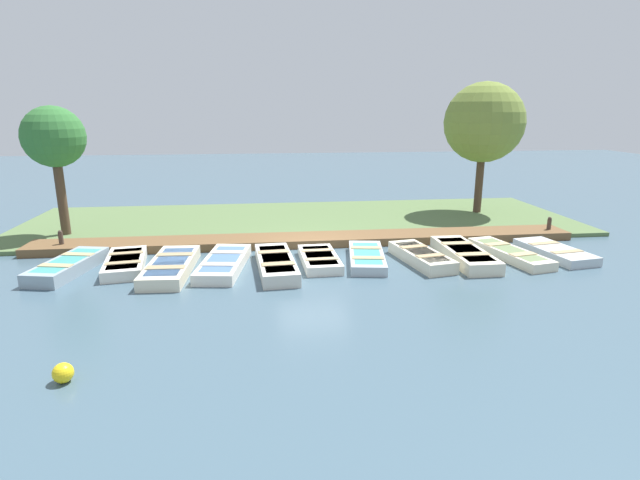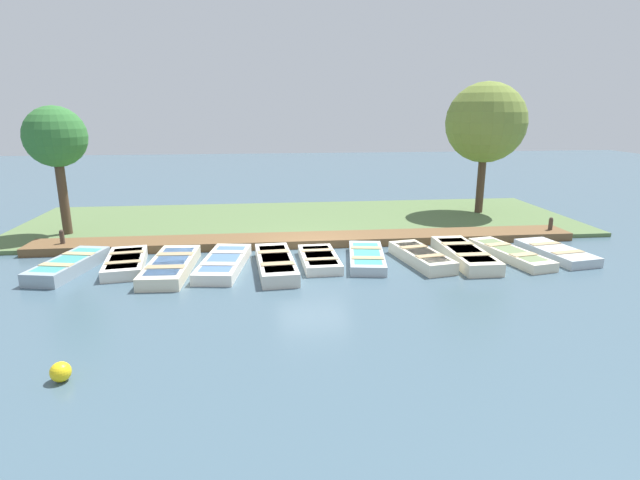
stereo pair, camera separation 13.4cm
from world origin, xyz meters
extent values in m
plane|color=#425B6B|center=(0.00, 0.00, 0.00)|extent=(80.00, 80.00, 0.00)
cube|color=#567042|center=(-5.00, 0.00, 0.08)|extent=(8.00, 24.00, 0.16)
cube|color=brown|center=(-1.34, 0.00, 0.15)|extent=(1.47, 20.20, 0.30)
cube|color=#8C9EA8|center=(1.13, -7.81, 0.20)|extent=(3.26, 1.73, 0.41)
cube|color=teal|center=(1.13, -7.81, 0.39)|extent=(2.66, 1.37, 0.03)
cube|color=tan|center=(1.70, -7.94, 0.42)|extent=(0.52, 1.04, 0.03)
cube|color=tan|center=(0.56, -7.68, 0.42)|extent=(0.52, 1.04, 0.03)
cube|color=silver|center=(0.94, -6.14, 0.17)|extent=(3.00, 1.56, 0.35)
cube|color=#994C33|center=(0.94, -6.14, 0.34)|extent=(2.45, 1.23, 0.03)
cube|color=tan|center=(1.47, -6.06, 0.36)|extent=(0.44, 1.09, 0.03)
cube|color=tan|center=(0.40, -6.22, 0.36)|extent=(0.44, 1.09, 0.03)
cube|color=beige|center=(1.53, -4.63, 0.19)|extent=(3.63, 1.41, 0.38)
cube|color=#4C709E|center=(1.53, -4.63, 0.36)|extent=(2.97, 1.11, 0.03)
cube|color=tan|center=(2.20, -4.66, 0.39)|extent=(0.41, 1.15, 0.03)
cube|color=tan|center=(0.85, -4.59, 0.39)|extent=(0.41, 1.15, 0.03)
cube|color=silver|center=(1.32, -3.01, 0.17)|extent=(3.58, 1.68, 0.34)
cube|color=#4C709E|center=(1.32, -3.01, 0.33)|extent=(2.93, 1.33, 0.03)
cube|color=beige|center=(1.97, -3.11, 0.36)|extent=(0.50, 1.14, 0.03)
cube|color=beige|center=(0.68, -2.92, 0.36)|extent=(0.50, 1.14, 0.03)
cube|color=beige|center=(1.69, -1.37, 0.20)|extent=(3.59, 1.33, 0.41)
cube|color=#4C709E|center=(1.69, -1.37, 0.39)|extent=(2.94, 1.04, 0.03)
cube|color=tan|center=(2.36, -1.33, 0.42)|extent=(0.42, 1.02, 0.03)
cube|color=tan|center=(1.02, -1.42, 0.42)|extent=(0.42, 1.02, 0.03)
cube|color=silver|center=(1.20, 0.07, 0.16)|extent=(2.70, 1.23, 0.31)
cube|color=#4C709E|center=(1.20, 0.07, 0.30)|extent=(2.21, 0.96, 0.02)
cube|color=tan|center=(1.70, 0.09, 0.32)|extent=(0.30, 1.06, 0.03)
cube|color=tan|center=(0.69, 0.06, 0.32)|extent=(0.30, 1.06, 0.03)
cube|color=#B2BCC1|center=(1.17, 1.66, 0.16)|extent=(3.26, 1.59, 0.31)
cube|color=teal|center=(1.17, 1.66, 0.30)|extent=(2.66, 1.26, 0.03)
cube|color=tan|center=(1.76, 1.57, 0.33)|extent=(0.47, 1.06, 0.03)
cube|color=tan|center=(0.59, 1.75, 0.33)|extent=(0.47, 1.06, 0.03)
cube|color=beige|center=(1.48, 3.43, 0.20)|extent=(3.10, 1.53, 0.40)
cube|color=teal|center=(1.48, 3.43, 0.38)|extent=(2.53, 1.21, 0.03)
cube|color=tan|center=(2.03, 3.53, 0.41)|extent=(0.46, 0.97, 0.03)
cube|color=tan|center=(0.92, 3.33, 0.41)|extent=(0.46, 0.97, 0.03)
cube|color=beige|center=(1.41, 4.95, 0.21)|extent=(3.54, 1.15, 0.41)
cube|color=beige|center=(1.41, 4.95, 0.39)|extent=(2.91, 0.90, 0.03)
cube|color=tan|center=(2.08, 4.95, 0.42)|extent=(0.36, 1.06, 0.03)
cube|color=tan|center=(0.73, 4.95, 0.42)|extent=(0.36, 1.06, 0.03)
cube|color=beige|center=(1.30, 6.60, 0.16)|extent=(3.60, 1.63, 0.31)
cube|color=#6B7F51|center=(1.30, 6.60, 0.30)|extent=(2.94, 1.30, 0.02)
cube|color=tan|center=(1.95, 6.73, 0.32)|extent=(0.51, 0.93, 0.03)
cube|color=tan|center=(0.65, 6.47, 0.32)|extent=(0.51, 0.93, 0.03)
cube|color=#B2BCC1|center=(1.31, 8.25, 0.15)|extent=(3.07, 1.67, 0.31)
cube|color=teal|center=(1.31, 8.25, 0.30)|extent=(2.51, 1.32, 0.02)
cube|color=tan|center=(1.85, 8.34, 0.32)|extent=(0.46, 1.16, 0.03)
cube|color=tan|center=(0.76, 8.17, 0.32)|extent=(0.46, 1.16, 0.03)
cylinder|color=#47382D|center=(-1.26, -8.84, 0.35)|extent=(0.16, 0.16, 0.71)
sphere|color=#47382D|center=(-1.26, -8.84, 0.73)|extent=(0.14, 0.14, 0.14)
cylinder|color=#47382D|center=(-1.26, 9.55, 0.35)|extent=(0.16, 0.16, 0.71)
sphere|color=#47382D|center=(-1.26, 9.55, 0.73)|extent=(0.14, 0.14, 0.14)
sphere|color=yellow|center=(7.88, -5.55, 0.19)|extent=(0.38, 0.38, 0.38)
cylinder|color=#4C3828|center=(-3.36, -9.43, 1.65)|extent=(0.35, 0.35, 3.30)
sphere|color=#337033|center=(-3.36, -9.43, 3.92)|extent=(2.29, 2.29, 2.29)
cylinder|color=#4C3828|center=(-5.53, 8.45, 1.66)|extent=(0.36, 0.36, 3.33)
sphere|color=olive|center=(-5.53, 8.45, 4.32)|extent=(3.62, 3.62, 3.62)
camera|label=1|loc=(16.75, -1.79, 4.98)|focal=28.00mm
camera|label=2|loc=(16.76, -1.66, 4.98)|focal=28.00mm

